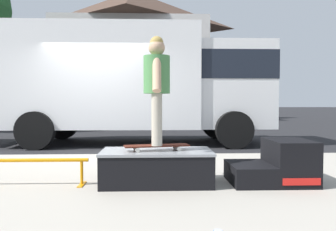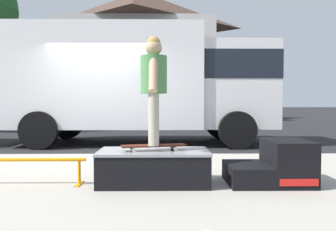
% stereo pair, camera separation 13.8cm
% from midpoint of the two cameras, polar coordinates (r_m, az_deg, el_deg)
% --- Properties ---
extents(ground_plane, '(140.00, 140.00, 0.00)m').
position_cam_midpoint_polar(ground_plane, '(7.23, -12.28, -6.65)').
color(ground_plane, black).
extents(sidewalk_slab, '(50.00, 5.00, 0.12)m').
position_cam_midpoint_polar(sidewalk_slab, '(4.38, -20.33, -11.78)').
color(sidewalk_slab, '#A8A093').
rests_on(sidewalk_slab, ground).
extents(skate_box, '(1.33, 0.71, 0.41)m').
position_cam_midpoint_polar(skate_box, '(4.17, -1.45, -8.45)').
color(skate_box, black).
rests_on(skate_box, sidewalk_slab).
extents(kicker_ramp, '(0.99, 0.73, 0.53)m').
position_cam_midpoint_polar(kicker_ramp, '(4.40, 18.36, -7.96)').
color(kicker_ramp, black).
rests_on(kicker_ramp, sidewalk_slab).
extents(grind_rail, '(1.60, 0.28, 0.32)m').
position_cam_midpoint_polar(grind_rail, '(4.47, -22.86, -7.54)').
color(grind_rail, orange).
rests_on(grind_rail, sidewalk_slab).
extents(skateboard, '(0.80, 0.35, 0.07)m').
position_cam_midpoint_polar(skateboard, '(4.11, -1.43, -5.11)').
color(skateboard, '#4C1E14').
rests_on(skateboard, skate_box).
extents(skater_kid, '(0.32, 0.67, 1.30)m').
position_cam_midpoint_polar(skater_kid, '(4.08, -1.44, 5.76)').
color(skater_kid, '#B7AD99').
rests_on(skater_kid, skateboard).
extents(box_truck, '(6.91, 2.63, 3.05)m').
position_cam_midpoint_polar(box_truck, '(9.23, -3.88, 5.89)').
color(box_truck, white).
rests_on(box_truck, ground).
extents(house_behind, '(9.54, 8.23, 8.40)m').
position_cam_midpoint_polar(house_behind, '(22.83, -4.60, 10.10)').
color(house_behind, silver).
rests_on(house_behind, ground).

